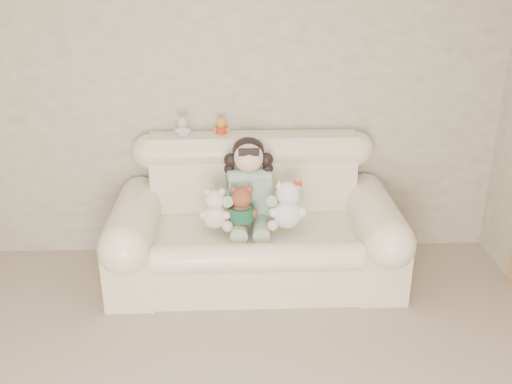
{
  "coord_description": "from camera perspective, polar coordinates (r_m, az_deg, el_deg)",
  "views": [
    {
      "loc": [
        0.18,
        -1.83,
        2.31
      ],
      "look_at": [
        0.32,
        1.9,
        0.75
      ],
      "focal_mm": 40.82,
      "sensor_mm": 36.0,
      "label": 1
    }
  ],
  "objects": [
    {
      "name": "cream_teddy",
      "position": [
        4.04,
        -4.06,
        -1.25
      ],
      "size": [
        0.26,
        0.22,
        0.35
      ],
      "primitive_type": null,
      "rotation": [
        0.0,
        0.0,
        0.26
      ],
      "color": "beige",
      "rests_on": "sofa"
    },
    {
      "name": "white_cat",
      "position": [
        4.02,
        3.15,
        -0.75
      ],
      "size": [
        0.29,
        0.24,
        0.42
      ],
      "primitive_type": null,
      "rotation": [
        0.0,
        0.0,
        0.12
      ],
      "color": "white",
      "rests_on": "sofa"
    },
    {
      "name": "brown_teddy",
      "position": [
        4.04,
        -1.44,
        -1.05
      ],
      "size": [
        0.27,
        0.23,
        0.36
      ],
      "primitive_type": null,
      "rotation": [
        0.0,
        0.0,
        0.25
      ],
      "color": "brown",
      "rests_on": "sofa"
    },
    {
      "name": "wall_back",
      "position": [
        4.45,
        -4.56,
        9.53
      ],
      "size": [
        4.5,
        0.0,
        4.5
      ],
      "primitive_type": "plane",
      "rotation": [
        1.57,
        0.0,
        0.0
      ],
      "color": "beige",
      "rests_on": "ground"
    },
    {
      "name": "yellow_mini_bear",
      "position": [
        4.38,
        -3.43,
        6.6
      ],
      "size": [
        0.13,
        0.11,
        0.17
      ],
      "primitive_type": null,
      "rotation": [
        0.0,
        0.0,
        0.24
      ],
      "color": "gold",
      "rests_on": "sofa"
    },
    {
      "name": "grey_mini_plush",
      "position": [
        4.35,
        -7.2,
        6.52
      ],
      "size": [
        0.14,
        0.12,
        0.2
      ],
      "primitive_type": null,
      "rotation": [
        0.0,
        0.0,
        -0.19
      ],
      "color": "silver",
      "rests_on": "sofa"
    },
    {
      "name": "sofa",
      "position": [
        4.22,
        -0.05,
        -2.42
      ],
      "size": [
        2.1,
        0.95,
        1.03
      ],
      "primitive_type": null,
      "color": "#F2E4C3",
      "rests_on": "floor"
    },
    {
      "name": "seated_child",
      "position": [
        4.2,
        -0.72,
        0.99
      ],
      "size": [
        0.47,
        0.54,
        0.67
      ],
      "primitive_type": null,
      "rotation": [
        0.0,
        0.0,
        0.14
      ],
      "color": "#2F6E3B",
      "rests_on": "sofa"
    }
  ]
}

